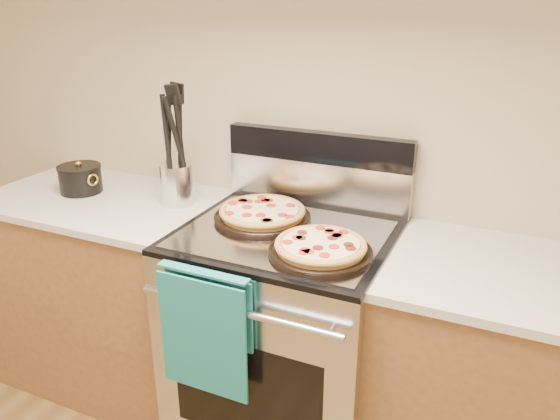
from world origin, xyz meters
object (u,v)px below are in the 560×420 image
at_px(pepperoni_pizza_front, 321,248).
at_px(saucepan, 81,180).
at_px(pepperoni_pizza_back, 262,213).
at_px(utensil_crock, 177,184).
at_px(range_body, 286,341).

xyz_separation_m(pepperoni_pizza_front, saucepan, (-1.18, 0.18, 0.02)).
relative_size(pepperoni_pizza_back, saucepan, 2.01).
height_order(pepperoni_pizza_back, saucepan, saucepan).
bearing_deg(pepperoni_pizza_back, saucepan, -179.41).
relative_size(pepperoni_pizza_back, utensil_crock, 2.13).
xyz_separation_m(pepperoni_pizza_back, utensil_crock, (-0.42, 0.05, 0.04)).
height_order(range_body, pepperoni_pizza_back, pepperoni_pizza_back).
bearing_deg(pepperoni_pizza_front, saucepan, 171.47).
bearing_deg(pepperoni_pizza_front, range_body, 144.16).
bearing_deg(pepperoni_pizza_back, utensil_crock, 173.57).
distance_m(pepperoni_pizza_back, pepperoni_pizza_front, 0.36).
bearing_deg(utensil_crock, saucepan, -173.16).
bearing_deg(range_body, saucepan, 177.29).
bearing_deg(pepperoni_pizza_back, pepperoni_pizza_front, -31.61).
xyz_separation_m(range_body, pepperoni_pizza_back, (-0.12, 0.06, 0.50)).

